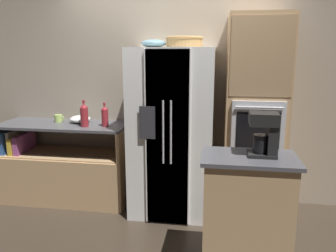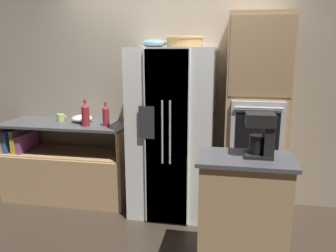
% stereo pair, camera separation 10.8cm
% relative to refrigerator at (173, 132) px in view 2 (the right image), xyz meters
% --- Properties ---
extents(ground_plane, '(20.00, 20.00, 0.00)m').
position_rel_refrigerator_xyz_m(ground_plane, '(-0.07, -0.02, -0.90)').
color(ground_plane, '#382D23').
extents(wall_back, '(12.00, 0.06, 2.80)m').
position_rel_refrigerator_xyz_m(wall_back, '(-0.07, 0.40, 0.50)').
color(wall_back, tan).
rests_on(wall_back, ground_plane).
extents(counter_left, '(1.51, 0.58, 0.94)m').
position_rel_refrigerator_xyz_m(counter_left, '(-1.32, 0.08, -0.56)').
color(counter_left, tan).
rests_on(counter_left, ground_plane).
extents(refrigerator, '(0.88, 0.76, 1.81)m').
position_rel_refrigerator_xyz_m(refrigerator, '(0.00, 0.00, 0.00)').
color(refrigerator, white).
rests_on(refrigerator, ground_plane).
extents(wall_oven, '(0.60, 0.73, 2.12)m').
position_rel_refrigerator_xyz_m(wall_oven, '(0.86, 0.03, 0.16)').
color(wall_oven, tan).
rests_on(wall_oven, ground_plane).
extents(island_counter, '(0.71, 0.45, 0.99)m').
position_rel_refrigerator_xyz_m(island_counter, '(0.73, -1.02, -0.40)').
color(island_counter, tan).
rests_on(island_counter, ground_plane).
extents(wicker_basket, '(0.39, 0.39, 0.11)m').
position_rel_refrigerator_xyz_m(wicker_basket, '(0.12, 0.05, 0.96)').
color(wicker_basket, tan).
rests_on(wicker_basket, refrigerator).
extents(fruit_bowl, '(0.26, 0.26, 0.08)m').
position_rel_refrigerator_xyz_m(fruit_bowl, '(-0.20, 0.01, 0.94)').
color(fruit_bowl, '#668C99').
rests_on(fruit_bowl, refrigerator).
extents(bottle_tall, '(0.09, 0.09, 0.30)m').
position_rel_refrigerator_xyz_m(bottle_tall, '(-0.99, -0.03, 0.17)').
color(bottle_tall, maroon).
rests_on(bottle_tall, counter_left).
extents(bottle_short, '(0.08, 0.08, 0.27)m').
position_rel_refrigerator_xyz_m(bottle_short, '(-0.77, 0.01, 0.16)').
color(bottle_short, maroon).
rests_on(bottle_short, counter_left).
extents(mug, '(0.12, 0.09, 0.09)m').
position_rel_refrigerator_xyz_m(mug, '(-1.40, 0.16, 0.08)').
color(mug, '#B2D166').
rests_on(mug, counter_left).
extents(mixing_bowl, '(0.24, 0.24, 0.08)m').
position_rel_refrigerator_xyz_m(mixing_bowl, '(-1.13, 0.16, 0.08)').
color(mixing_bowl, white).
rests_on(mixing_bowl, counter_left).
extents(coffee_maker, '(0.21, 0.18, 0.33)m').
position_rel_refrigerator_xyz_m(coffee_maker, '(0.84, -0.99, 0.27)').
color(coffee_maker, black).
rests_on(coffee_maker, island_counter).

